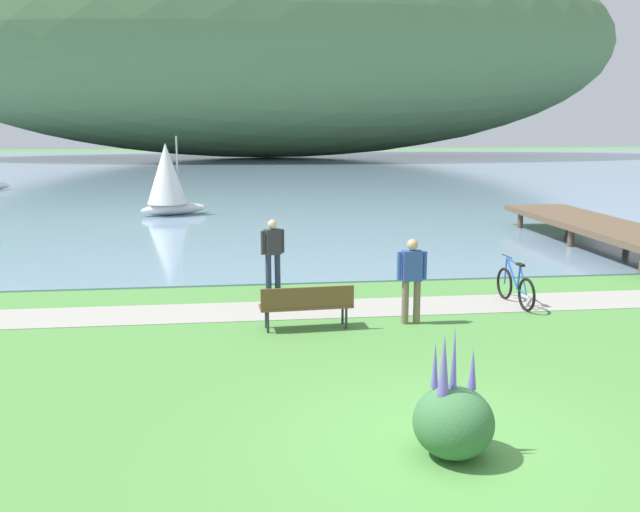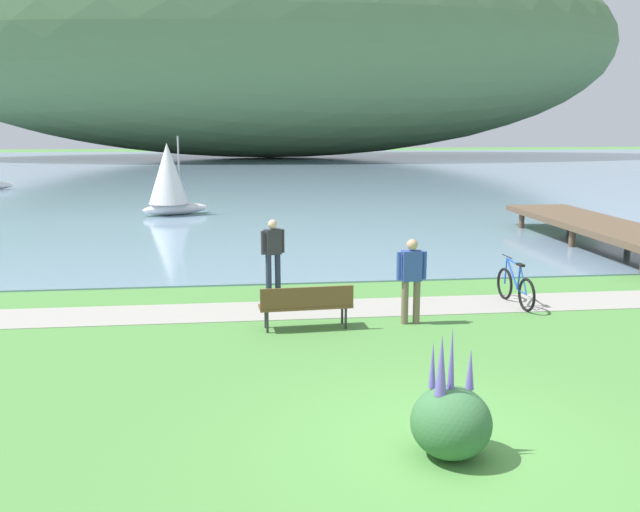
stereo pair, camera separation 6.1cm
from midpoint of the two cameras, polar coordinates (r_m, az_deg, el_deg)
The scene contains 11 objects.
ground_plane at distance 9.01m, azimuth 10.60°, elevation -15.19°, with size 200.00×200.00×0.00m, color #518E42.
bay_water at distance 56.74m, azimuth -4.15°, elevation 7.03°, with size 180.00×80.00×0.04m, color #7A99B2.
distant_hillside at distance 79.73m, azimuth -4.30°, elevation 17.57°, with size 80.80×28.00×26.08m, color #567A4C.
shoreline_path at distance 14.93m, azimuth 3.26°, elevation -4.32°, with size 60.00×1.50×0.01m, color #A39E93.
park_bench_near_camera at distance 13.27m, azimuth -1.03°, elevation -3.96°, with size 1.83×0.59×0.88m.
bicycle_leaning_near_bench at distance 15.67m, azimuth 16.01°, elevation -2.51°, with size 0.18×1.77×1.01m.
person_at_shoreline at distance 16.29m, azimuth -3.83°, elevation 0.48°, with size 0.57×0.35×1.71m.
person_on_the_grass at distance 13.68m, azimuth 7.72°, elevation -1.63°, with size 0.61×0.23×1.71m.
echium_bush_mid_cluster at distance 8.57m, azimuth 11.01°, elevation -13.24°, with size 0.97×0.97×1.63m.
sailboat_nearest_to_shore at distance 30.11m, azimuth -12.38°, elevation 6.33°, with size 2.94×2.20×3.35m.
pier_dock at distance 23.78m, azimuth 22.38°, elevation 2.30°, with size 2.40×10.00×0.80m.
Camera 2 is at (-2.48, -7.70, 3.95)m, focal length 38.55 mm.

